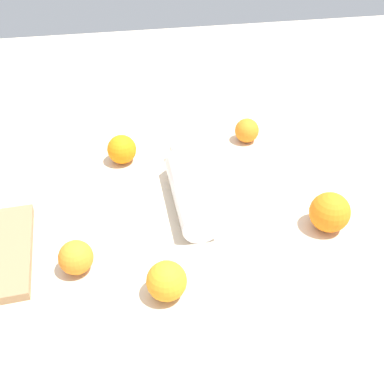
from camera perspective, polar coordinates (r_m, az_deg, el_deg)
ground_plane at (r=0.97m, az=-0.03°, el=-2.35°), size 2.40×2.40×0.00m
water_bottle at (r=0.98m, az=-0.26°, el=0.83°), size 0.30×0.08×0.08m
orange_0 at (r=0.94m, az=16.83°, el=-2.44°), size 0.08×0.08×0.08m
orange_1 at (r=0.78m, az=-3.20°, el=-11.05°), size 0.07×0.07×0.07m
orange_2 at (r=0.85m, az=-14.32°, el=-7.94°), size 0.06×0.06×0.06m
orange_3 at (r=1.20m, az=6.87°, el=7.64°), size 0.06×0.06×0.06m
orange_4 at (r=1.11m, az=-8.77°, el=5.29°), size 0.07×0.07×0.07m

